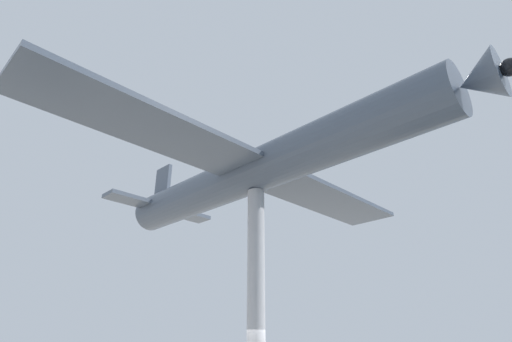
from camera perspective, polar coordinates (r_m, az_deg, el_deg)
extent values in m
cylinder|color=#B7B7BC|center=(13.62, 0.00, -17.13)|extent=(0.60, 0.60, 7.20)
cylinder|color=#4C5666|center=(14.83, 0.00, 0.00)|extent=(3.41, 14.71, 1.61)
cube|color=#4C5666|center=(14.83, 0.00, 0.00)|extent=(16.97, 4.40, 0.18)
cube|color=#4C5666|center=(19.63, -13.51, -5.14)|extent=(5.46, 1.66, 0.18)
cube|color=#4C5666|center=(20.00, -13.21, -2.22)|extent=(0.31, 1.11, 2.08)
cone|color=#4C5666|center=(11.51, 29.35, 11.33)|extent=(1.47, 1.12, 1.36)
sphere|color=black|center=(11.43, 32.51, 12.39)|extent=(0.44, 0.44, 0.44)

